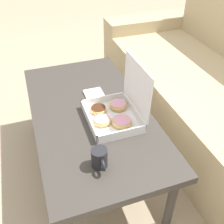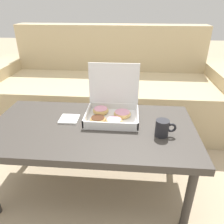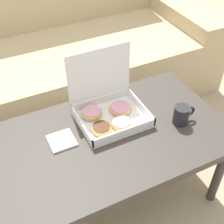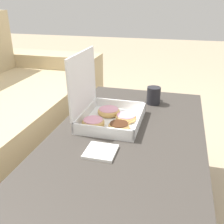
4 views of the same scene
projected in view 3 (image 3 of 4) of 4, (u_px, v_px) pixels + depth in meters
ground_plane at (93, 183)px, 1.73m from camera, size 12.00×12.00×0.00m
couch at (41, 64)px, 2.10m from camera, size 2.39×0.89×0.88m
coffee_table at (99, 147)px, 1.39m from camera, size 1.17×0.62×0.45m
pastry_box at (108, 108)px, 1.44m from camera, size 0.31×0.27×0.31m
coffee_mug at (182, 115)px, 1.41m from camera, size 0.11×0.07×0.09m
napkin_stack at (62, 141)px, 1.35m from camera, size 0.11×0.11×0.01m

